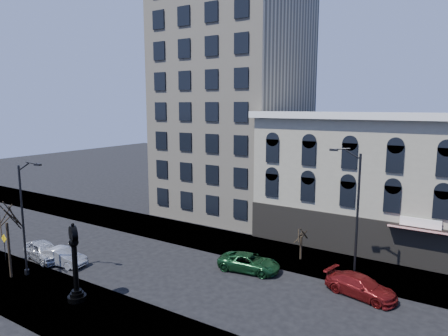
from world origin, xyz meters
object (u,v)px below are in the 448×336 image
Objects in this scene: street_clock at (75,266)px; car_near_b at (63,257)px; street_lamp_near at (27,189)px; warning_sign at (4,242)px; car_near_a at (44,251)px.

street_clock reaches higher than car_near_b.
warning_sign is (-4.84, 0.54, -5.25)m from street_lamp_near.
street_clock is at bearing -5.05° from warning_sign.
street_clock reaches higher than car_near_a.
street_lamp_near is 1.93× the size of car_near_a.
warning_sign is (-10.96, 1.26, -0.85)m from street_clock.
car_near_b is at bearing 26.61° from warning_sign.
warning_sign is 3.24m from car_near_a.
warning_sign reaches higher than car_near_b.
warning_sign is 0.49× the size of car_near_a.
warning_sign is 0.54× the size of car_near_b.
street_clock is at bearing -101.98° from car_near_a.
car_near_a is (-2.45, 2.54, -6.14)m from street_lamp_near.
street_clock is 1.26× the size of car_near_b.
street_lamp_near is at bearing -162.62° from street_clock.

